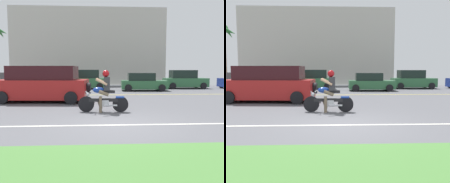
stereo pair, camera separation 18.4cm
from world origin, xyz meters
TOP-DOWN VIEW (x-y plane):
  - ground at (0.00, 3.00)m, footprint 56.00×30.00m
  - lane_line_near at (0.00, -0.19)m, footprint 50.40×0.12m
  - lane_line_far at (0.00, 8.45)m, footprint 50.40×0.12m
  - motorcyclist at (-0.47, 2.05)m, footprint 2.00×0.65m
  - suv_nearby at (-3.62, 5.32)m, footprint 5.02×2.46m
  - parked_car_0 at (-7.69, 11.78)m, footprint 3.66×2.00m
  - parked_car_1 at (-2.17, 13.68)m, footprint 4.60×2.19m
  - parked_car_2 at (2.94, 11.56)m, footprint 3.73×1.99m
  - parked_car_3 at (7.21, 13.72)m, footprint 3.86×1.89m
  - building_far at (-1.73, 21.00)m, footprint 17.40×4.00m

SIDE VIEW (x-z plane):
  - ground at x=0.00m, z-range -0.04..0.00m
  - lane_line_near at x=0.00m, z-range 0.00..0.01m
  - lane_line_far at x=0.00m, z-range 0.00..0.01m
  - parked_car_2 at x=2.94m, z-range -0.04..1.39m
  - parked_car_0 at x=-7.69m, z-range -0.05..1.44m
  - motorcyclist at x=-0.47m, z-range -0.13..1.54m
  - parked_car_3 at x=7.21m, z-range -0.06..1.60m
  - parked_car_1 at x=-2.17m, z-range -0.06..1.63m
  - suv_nearby at x=-3.62m, z-range -0.02..1.86m
  - building_far at x=-1.73m, z-range 0.00..8.62m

